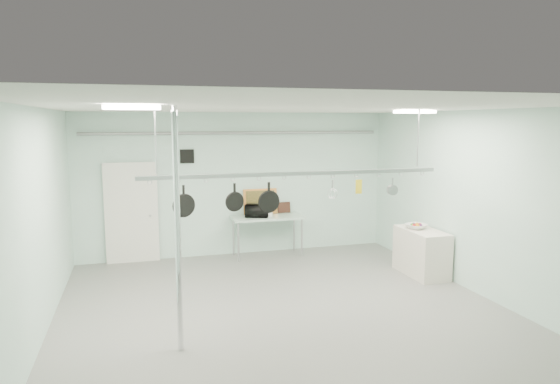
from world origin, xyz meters
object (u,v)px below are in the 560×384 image
object	(u,v)px
pot_rack	(297,172)
skillet_mid	(235,197)
skillet_left	(184,201)
chrome_pole	(178,231)
side_cabinet	(421,252)
fruit_bowl	(416,226)
coffee_canister	(268,211)
skillet_right	(269,198)
prep_table	(267,219)
microwave	(257,211)

from	to	relation	value
pot_rack	skillet_mid	distance (m)	1.04
skillet_left	skillet_mid	xyz separation A→B (m)	(0.75, 0.00, 0.03)
chrome_pole	pot_rack	size ratio (longest dim) A/B	0.67
side_cabinet	fruit_bowl	size ratio (longest dim) A/B	3.01
side_cabinet	fruit_bowl	distance (m)	0.52
skillet_mid	chrome_pole	bearing A→B (deg)	-148.99
coffee_canister	fruit_bowl	world-z (taller)	coffee_canister
skillet_mid	coffee_canister	bearing A→B (deg)	53.73
side_cabinet	fruit_bowl	xyz separation A→B (m)	(-0.06, 0.12, 0.50)
fruit_bowl	skillet_mid	bearing A→B (deg)	-162.49
fruit_bowl	skillet_right	world-z (taller)	skillet_right
pot_rack	skillet_right	size ratio (longest dim) A/B	10.05
coffee_canister	chrome_pole	bearing A→B (deg)	-118.96
chrome_pole	skillet_left	xyz separation A→B (m)	(0.17, 0.90, 0.25)
side_cabinet	coffee_canister	size ratio (longest dim) A/B	5.26
skillet_right	prep_table	bearing A→B (deg)	69.60
coffee_canister	skillet_right	world-z (taller)	skillet_right
fruit_bowl	pot_rack	bearing A→B (deg)	-157.11
side_cabinet	skillet_right	world-z (taller)	skillet_right
skillet_left	prep_table	bearing A→B (deg)	40.42
skillet_right	pot_rack	bearing A→B (deg)	-6.02
coffee_canister	skillet_mid	xyz separation A→B (m)	(-1.39, -3.29, 0.86)
prep_table	fruit_bowl	xyz separation A→B (m)	(2.49, -2.08, 0.12)
chrome_pole	microwave	size ratio (longest dim) A/B	6.34
chrome_pole	pot_rack	distance (m)	2.19
skillet_left	skillet_mid	distance (m)	0.75
pot_rack	skillet_left	distance (m)	1.77
pot_rack	fruit_bowl	bearing A→B (deg)	22.89
pot_rack	fruit_bowl	distance (m)	3.39
pot_rack	coffee_canister	xyz separation A→B (m)	(0.42, 3.29, -1.21)
pot_rack	prep_table	bearing A→B (deg)	83.09
fruit_bowl	skillet_right	distance (m)	3.66
prep_table	coffee_canister	xyz separation A→B (m)	(0.02, -0.01, 0.19)
microwave	fruit_bowl	world-z (taller)	microwave
fruit_bowl	skillet_right	bearing A→B (deg)	-159.91
microwave	skillet_left	world-z (taller)	skillet_left
coffee_canister	skillet_left	size ratio (longest dim) A/B	0.48
microwave	skillet_left	size ratio (longest dim) A/B	1.07
coffee_canister	fruit_bowl	distance (m)	3.22
side_cabinet	skillet_left	size ratio (longest dim) A/B	2.55
coffee_canister	microwave	bearing A→B (deg)	-179.66
side_cabinet	skillet_mid	world-z (taller)	skillet_mid
prep_table	skillet_left	size ratio (longest dim) A/B	3.40
skillet_left	microwave	bearing A→B (deg)	43.30
coffee_canister	skillet_right	xyz separation A→B (m)	(-0.86, -3.29, 0.83)
prep_table	chrome_pole	bearing A→B (deg)	-118.71
prep_table	skillet_left	distance (m)	4.06
coffee_canister	skillet_mid	bearing A→B (deg)	-112.99
prep_table	microwave	size ratio (longest dim) A/B	3.17
microwave	skillet_mid	xyz separation A→B (m)	(-1.14, -3.28, 0.84)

